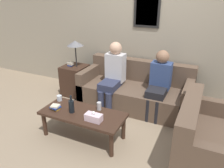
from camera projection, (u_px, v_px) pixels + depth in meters
name	position (u px, v px, depth m)	size (l,w,h in m)	color
ground_plane	(125.00, 118.00, 3.78)	(16.00, 16.00, 0.00)	gray
wall_back	(146.00, 32.00, 4.08)	(9.00, 0.08, 2.60)	#9E937F
couch_main	(136.00, 91.00, 4.10)	(2.02, 0.88, 0.82)	brown
couch_side	(210.00, 143.00, 2.71)	(0.88, 1.22, 0.82)	brown
coffee_table	(83.00, 116.00, 3.16)	(1.23, 0.54, 0.41)	#382319
side_table_with_lamp	(75.00, 78.00, 4.50)	(0.47, 0.47, 1.14)	#382319
wine_bottle	(71.00, 106.00, 3.11)	(0.08, 0.08, 0.26)	black
drinking_glass	(59.00, 98.00, 3.47)	(0.08, 0.08, 0.09)	silver
book_stack	(55.00, 107.00, 3.22)	(0.15, 0.14, 0.07)	gold
soda_can	(99.00, 106.00, 3.19)	(0.07, 0.07, 0.12)	#BCBCC1
tissue_box	(94.00, 117.00, 2.93)	(0.23, 0.12, 0.15)	silver
person_left	(113.00, 73.00, 3.97)	(0.34, 0.62, 1.19)	#2D334C
person_right	(159.00, 81.00, 3.68)	(0.34, 0.58, 1.13)	black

